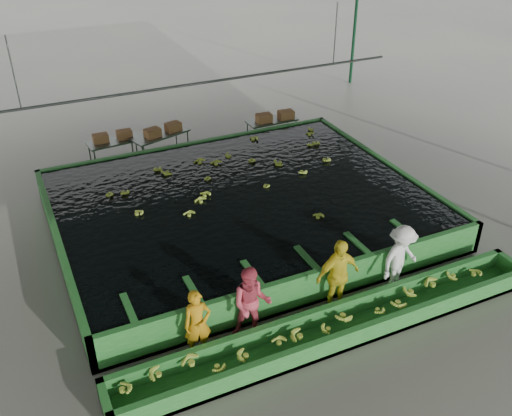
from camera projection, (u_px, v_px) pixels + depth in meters
name	position (u px, v px, depth m)	size (l,w,h in m)	color
ground	(264.00, 249.00, 15.07)	(80.00, 80.00, 0.00)	#67665B
shed_roof	(266.00, 62.00, 12.52)	(20.00, 22.00, 0.04)	slate
shed_posts	(265.00, 164.00, 13.79)	(20.00, 22.00, 5.00)	#0D361C
flotation_tank	(241.00, 208.00, 16.01)	(10.00, 8.00, 0.90)	#2A762D
tank_water	(241.00, 196.00, 15.80)	(9.70, 7.70, 0.00)	black
sorting_trough	(338.00, 327.00, 12.14)	(10.00, 1.00, 0.50)	#2A762D
cableway_rail	(194.00, 84.00, 17.43)	(0.08, 0.08, 14.00)	#59605B
rail_hanger_left	(13.00, 73.00, 15.09)	(0.04, 0.04, 2.00)	#59605B
rail_hanger_right	(335.00, 34.00, 18.75)	(0.04, 0.04, 2.00)	#59605B
worker_a	(198.00, 324.00, 11.45)	(0.57, 0.37, 1.56)	#CA8910
worker_b	(252.00, 304.00, 11.84)	(0.85, 0.66, 1.74)	#D14354
worker_c	(338.00, 276.00, 12.58)	(1.08, 0.45, 1.84)	yellow
worker_d	(400.00, 258.00, 13.24)	(1.11, 0.64, 1.72)	white
packing_table_left	(116.00, 152.00, 19.32)	(1.82, 0.73, 0.83)	#59605B
packing_table_mid	(161.00, 146.00, 19.61)	(2.01, 0.80, 0.91)	#59605B
packing_table_right	(272.00, 131.00, 20.88)	(1.84, 0.74, 0.84)	#59605B
box_stack_left	(113.00, 140.00, 19.14)	(1.29, 0.36, 0.28)	brown
box_stack_mid	(163.00, 134.00, 19.39)	(1.33, 0.37, 0.29)	brown
box_stack_right	(275.00, 120.00, 20.62)	(1.40, 0.39, 0.30)	brown
floating_bananas	(230.00, 184.00, 16.43)	(8.69, 5.92, 0.12)	#9DBA35
trough_bananas	(338.00, 322.00, 12.06)	(8.73, 0.58, 0.12)	#9DBA35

